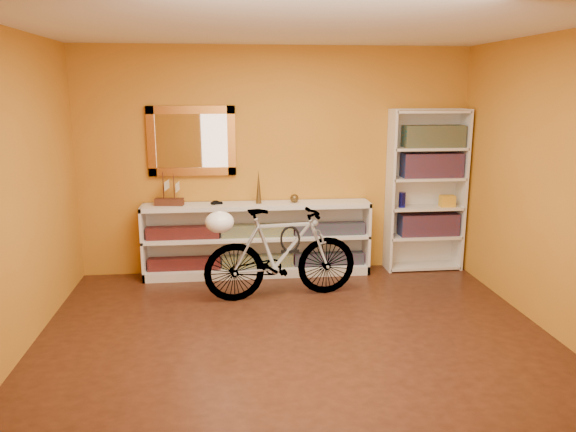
{
  "coord_description": "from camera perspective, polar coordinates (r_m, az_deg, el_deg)",
  "views": [
    {
      "loc": [
        -0.56,
        -4.39,
        2.12
      ],
      "look_at": [
        0.0,
        0.7,
        0.95
      ],
      "focal_mm": 34.73,
      "sensor_mm": 36.0,
      "label": 1
    }
  ],
  "objects": [
    {
      "name": "book_row_a",
      "position": [
        6.85,
        14.16,
        -0.83
      ],
      "size": [
        0.7,
        0.22,
        0.26
      ],
      "primitive_type": "cube",
      "color": "maroon",
      "rests_on": "bookcase"
    },
    {
      "name": "right_wall",
      "position": [
        5.28,
        26.08,
        2.62
      ],
      "size": [
        0.01,
        4.0,
        2.6
      ],
      "primitive_type": "cube",
      "color": "#BB731C",
      "rests_on": "ground"
    },
    {
      "name": "bronze_ornament",
      "position": [
        6.31,
        -3.03,
        3.0
      ],
      "size": [
        0.07,
        0.07,
        0.38
      ],
      "primitive_type": "cone",
      "color": "#503B1B",
      "rests_on": "console_unit"
    },
    {
      "name": "console_unit",
      "position": [
        6.44,
        -3.16,
        -2.41
      ],
      "size": [
        2.6,
        0.35,
        0.85
      ],
      "primitive_type": null,
      "color": "silver",
      "rests_on": "floor"
    },
    {
      "name": "left_wall",
      "position": [
        4.78,
        -26.97,
        1.58
      ],
      "size": [
        0.01,
        4.0,
        2.6
      ],
      "primitive_type": "cube",
      "color": "#BB731C",
      "rests_on": "ground"
    },
    {
      "name": "red_tin",
      "position": [
        6.63,
        12.5,
        7.62
      ],
      "size": [
        0.16,
        0.16,
        0.16
      ],
      "primitive_type": "cube",
      "rotation": [
        0.0,
        0.0,
        0.26
      ],
      "color": "maroon",
      "rests_on": "bookcase"
    },
    {
      "name": "back_wall",
      "position": [
        6.47,
        -1.27,
        5.59
      ],
      "size": [
        4.5,
        0.01,
        2.6
      ],
      "primitive_type": "cube",
      "color": "#BB731C",
      "rests_on": "ground"
    },
    {
      "name": "u_lock",
      "position": [
        5.7,
        0.23,
        -2.38
      ],
      "size": [
        0.21,
        0.02,
        0.21
      ],
      "primitive_type": "torus",
      "rotation": [
        1.57,
        0.0,
        0.0
      ],
      "color": "black",
      "rests_on": "bicycle"
    },
    {
      "name": "floor",
      "position": [
        4.91,
        0.91,
        -12.78
      ],
      "size": [
        4.5,
        4.0,
        0.01
      ],
      "primitive_type": "cube",
      "color": "black",
      "rests_on": "ground"
    },
    {
      "name": "book_row_c",
      "position": [
        6.69,
        14.65,
        7.91
      ],
      "size": [
        0.7,
        0.22,
        0.25
      ],
      "primitive_type": "cube",
      "color": "#174B52",
      "rests_on": "bookcase"
    },
    {
      "name": "model_ship",
      "position": [
        6.33,
        -12.12,
        2.74
      ],
      "size": [
        0.33,
        0.16,
        0.38
      ],
      "primitive_type": null,
      "rotation": [
        0.0,
        0.0,
        -0.13
      ],
      "color": "#3C1B11",
      "rests_on": "console_unit"
    },
    {
      "name": "toy_car",
      "position": [
        6.33,
        -7.31,
        1.21
      ],
      "size": [
        0.0,
        0.01,
        0.0
      ],
      "primitive_type": "imported",
      "rotation": [
        0.0,
        0.0,
        1.87
      ],
      "color": "black",
      "rests_on": "console_unit"
    },
    {
      "name": "decorative_orb",
      "position": [
        6.37,
        0.66,
        1.82
      ],
      "size": [
        0.1,
        0.1,
        0.1
      ],
      "primitive_type": "sphere",
      "color": "#503B1B",
      "rests_on": "console_unit"
    },
    {
      "name": "helmet",
      "position": [
        5.52,
        -7.02,
        -0.62
      ],
      "size": [
        0.29,
        0.27,
        0.22
      ],
      "primitive_type": "ellipsoid",
      "color": "white",
      "rests_on": "bicycle"
    },
    {
      "name": "wall_socket",
      "position": [
        6.8,
        6.38,
        -3.17
      ],
      "size": [
        0.09,
        0.02,
        0.09
      ],
      "primitive_type": "cube",
      "color": "silver",
      "rests_on": "back_wall"
    },
    {
      "name": "cd_row_upper",
      "position": [
        6.39,
        -3.16,
        -1.51
      ],
      "size": [
        2.5,
        0.13,
        0.14
      ],
      "primitive_type": "cube",
      "color": "navy",
      "rests_on": "console_unit"
    },
    {
      "name": "yellow_bag",
      "position": [
        6.82,
        15.98,
        1.49
      ],
      "size": [
        0.18,
        0.12,
        0.13
      ],
      "primitive_type": "cube",
      "rotation": [
        0.0,
        0.0,
        -0.05
      ],
      "color": "gold",
      "rests_on": "bookcase"
    },
    {
      "name": "book_row_b",
      "position": [
        6.72,
        14.49,
        5.07
      ],
      "size": [
        0.7,
        0.22,
        0.28
      ],
      "primitive_type": "cube",
      "color": "maroon",
      "rests_on": "bookcase"
    },
    {
      "name": "cd_row_lower",
      "position": [
        6.49,
        -3.12,
        -4.63
      ],
      "size": [
        2.5,
        0.13,
        0.14
      ],
      "primitive_type": "cube",
      "color": "black",
      "rests_on": "console_unit"
    },
    {
      "name": "bookcase",
      "position": [
        6.75,
        13.95,
        2.5
      ],
      "size": [
        0.9,
        0.3,
        1.9
      ],
      "primitive_type": null,
      "color": "silver",
      "rests_on": "floor"
    },
    {
      "name": "gilt_mirror",
      "position": [
        6.39,
        -9.84,
        7.57
      ],
      "size": [
        0.98,
        0.06,
        0.78
      ],
      "primitive_type": "cube",
      "color": "#99561B",
      "rests_on": "back_wall"
    },
    {
      "name": "ceiling",
      "position": [
        4.45,
        1.04,
        19.13
      ],
      "size": [
        4.5,
        4.0,
        0.01
      ],
      "primitive_type": "cube",
      "color": "silver",
      "rests_on": "ground"
    },
    {
      "name": "travel_mug",
      "position": [
        6.65,
        11.61,
        1.64
      ],
      "size": [
        0.08,
        0.08,
        0.18
      ],
      "primitive_type": "cylinder",
      "color": "navy",
      "rests_on": "bookcase"
    },
    {
      "name": "bicycle",
      "position": [
        5.72,
        -0.71,
        -3.83
      ],
      "size": [
        0.62,
        1.67,
        0.96
      ],
      "primitive_type": "imported",
      "rotation": [
        0.0,
        0.0,
        1.7
      ],
      "color": "silver",
      "rests_on": "floor"
    }
  ]
}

